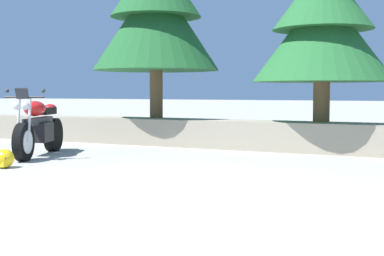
# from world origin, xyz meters

# --- Properties ---
(ground_plane) EXTENTS (120.00, 120.00, 0.00)m
(ground_plane) POSITION_xyz_m (0.00, 0.00, 0.00)
(ground_plane) COLOR #A3A099
(stone_wall) EXTENTS (36.00, 0.80, 0.55)m
(stone_wall) POSITION_xyz_m (0.00, 4.80, 0.28)
(stone_wall) COLOR gray
(stone_wall) RESTS_ON ground
(motorcycle_red_near_left) EXTENTS (1.01, 1.98, 1.18)m
(motorcycle_red_near_left) POSITION_xyz_m (-3.82, 2.17, 0.49)
(motorcycle_red_near_left) COLOR black
(motorcycle_red_near_left) RESTS_ON ground
(rider_helmet) EXTENTS (0.28, 0.28, 0.28)m
(rider_helmet) POSITION_xyz_m (-3.28, 0.81, 0.14)
(rider_helmet) COLOR yellow
(rider_helmet) RESTS_ON ground
(pine_tree_far_left) EXTENTS (2.71, 2.71, 3.65)m
(pine_tree_far_left) POSITION_xyz_m (-3.09, 5.05, 2.83)
(pine_tree_far_left) COLOR brown
(pine_tree_far_left) RESTS_ON stone_wall
(pine_tree_mid_left) EXTENTS (2.60, 2.60, 3.45)m
(pine_tree_mid_left) POSITION_xyz_m (0.45, 5.06, 2.44)
(pine_tree_mid_left) COLOR brown
(pine_tree_mid_left) RESTS_ON stone_wall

